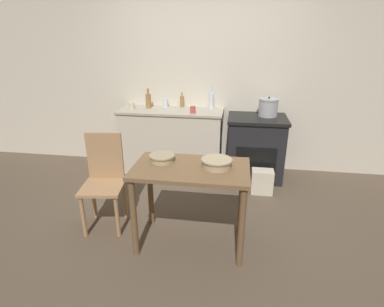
{
  "coord_description": "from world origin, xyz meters",
  "views": [
    {
      "loc": [
        0.5,
        -2.72,
        1.83
      ],
      "look_at": [
        0.0,
        0.46,
        0.59
      ],
      "focal_mm": 28.0,
      "sensor_mm": 36.0,
      "label": 1
    }
  ],
  "objects_px": {
    "mixing_bowl_small": "(217,163)",
    "bottle_mid_left": "(148,101)",
    "cup_center": "(193,110)",
    "work_table": "(191,181)",
    "bottle_left": "(182,101)",
    "stove": "(255,147)",
    "bottle_center_left": "(211,100)",
    "bottle_far_left": "(165,102)",
    "mixing_bowl_large": "(162,158)",
    "flour_sack": "(262,181)",
    "stock_pot": "(268,107)",
    "chair": "(104,179)",
    "cup_center_right": "(132,106)"
  },
  "relations": [
    {
      "from": "stove",
      "to": "chair",
      "type": "height_order",
      "value": "chair"
    },
    {
      "from": "cup_center_right",
      "to": "bottle_far_left",
      "type": "bearing_deg",
      "value": 22.87
    },
    {
      "from": "flour_sack",
      "to": "mixing_bowl_small",
      "type": "relative_size",
      "value": 1.11
    },
    {
      "from": "flour_sack",
      "to": "cup_center_right",
      "type": "distance_m",
      "value": 2.05
    },
    {
      "from": "mixing_bowl_large",
      "to": "bottle_mid_left",
      "type": "bearing_deg",
      "value": 110.42
    },
    {
      "from": "stock_pot",
      "to": "mixing_bowl_large",
      "type": "bearing_deg",
      "value": -123.76
    },
    {
      "from": "work_table",
      "to": "bottle_mid_left",
      "type": "bearing_deg",
      "value": 117.41
    },
    {
      "from": "bottle_far_left",
      "to": "bottle_center_left",
      "type": "bearing_deg",
      "value": 1.14
    },
    {
      "from": "chair",
      "to": "bottle_left",
      "type": "height_order",
      "value": "bottle_left"
    },
    {
      "from": "mixing_bowl_large",
      "to": "mixing_bowl_small",
      "type": "bearing_deg",
      "value": -6.75
    },
    {
      "from": "cup_center_right",
      "to": "cup_center",
      "type": "bearing_deg",
      "value": -8.98
    },
    {
      "from": "bottle_center_left",
      "to": "cup_center",
      "type": "bearing_deg",
      "value": -122.07
    },
    {
      "from": "mixing_bowl_small",
      "to": "bottle_mid_left",
      "type": "bearing_deg",
      "value": 123.49
    },
    {
      "from": "chair",
      "to": "work_table",
      "type": "bearing_deg",
      "value": -19.75
    },
    {
      "from": "stove",
      "to": "cup_center",
      "type": "distance_m",
      "value": 1.01
    },
    {
      "from": "bottle_far_left",
      "to": "bottle_center_left",
      "type": "xyz_separation_m",
      "value": [
        0.66,
        0.01,
        0.05
      ]
    },
    {
      "from": "chair",
      "to": "cup_center_right",
      "type": "relative_size",
      "value": 11.52
    },
    {
      "from": "chair",
      "to": "mixing_bowl_small",
      "type": "distance_m",
      "value": 1.19
    },
    {
      "from": "mixing_bowl_small",
      "to": "work_table",
      "type": "bearing_deg",
      "value": -172.15
    },
    {
      "from": "flour_sack",
      "to": "mixing_bowl_small",
      "type": "height_order",
      "value": "mixing_bowl_small"
    },
    {
      "from": "mixing_bowl_small",
      "to": "cup_center_right",
      "type": "distance_m",
      "value": 2.06
    },
    {
      "from": "mixing_bowl_small",
      "to": "bottle_far_left",
      "type": "xyz_separation_m",
      "value": [
        -0.88,
        1.76,
        0.15
      ]
    },
    {
      "from": "bottle_mid_left",
      "to": "cup_center",
      "type": "height_order",
      "value": "bottle_mid_left"
    },
    {
      "from": "chair",
      "to": "mixing_bowl_large",
      "type": "bearing_deg",
      "value": -16.81
    },
    {
      "from": "chair",
      "to": "bottle_left",
      "type": "xyz_separation_m",
      "value": [
        0.49,
        1.65,
        0.47
      ]
    },
    {
      "from": "work_table",
      "to": "bottle_mid_left",
      "type": "xyz_separation_m",
      "value": [
        -0.88,
        1.69,
        0.37
      ]
    },
    {
      "from": "flour_sack",
      "to": "chair",
      "type": "bearing_deg",
      "value": -150.76
    },
    {
      "from": "flour_sack",
      "to": "mixing_bowl_small",
      "type": "xyz_separation_m",
      "value": [
        -0.51,
        -1.07,
        0.67
      ]
    },
    {
      "from": "bottle_center_left",
      "to": "bottle_far_left",
      "type": "bearing_deg",
      "value": -178.86
    },
    {
      "from": "chair",
      "to": "flour_sack",
      "type": "distance_m",
      "value": 1.92
    },
    {
      "from": "stove",
      "to": "cup_center",
      "type": "relative_size",
      "value": 9.03
    },
    {
      "from": "stove",
      "to": "bottle_far_left",
      "type": "xyz_separation_m",
      "value": [
        -1.3,
        0.2,
        0.54
      ]
    },
    {
      "from": "chair",
      "to": "cup_center",
      "type": "xyz_separation_m",
      "value": [
        0.71,
        1.28,
        0.44
      ]
    },
    {
      "from": "mixing_bowl_large",
      "to": "bottle_far_left",
      "type": "height_order",
      "value": "bottle_far_left"
    },
    {
      "from": "stove",
      "to": "work_table",
      "type": "bearing_deg",
      "value": -111.91
    },
    {
      "from": "bottle_mid_left",
      "to": "cup_center_right",
      "type": "xyz_separation_m",
      "value": [
        -0.22,
        -0.08,
        -0.06
      ]
    },
    {
      "from": "bottle_left",
      "to": "bottle_far_left",
      "type": "bearing_deg",
      "value": -170.47
    },
    {
      "from": "bottle_far_left",
      "to": "bottle_mid_left",
      "type": "height_order",
      "value": "bottle_mid_left"
    },
    {
      "from": "work_table",
      "to": "flour_sack",
      "type": "bearing_deg",
      "value": 56.63
    },
    {
      "from": "flour_sack",
      "to": "stock_pot",
      "type": "xyz_separation_m",
      "value": [
        0.05,
        0.56,
        0.82
      ]
    },
    {
      "from": "chair",
      "to": "stove",
      "type": "bearing_deg",
      "value": 33.82
    },
    {
      "from": "bottle_far_left",
      "to": "bottle_center_left",
      "type": "distance_m",
      "value": 0.66
    },
    {
      "from": "work_table",
      "to": "bottle_center_left",
      "type": "xyz_separation_m",
      "value": [
        0.0,
        1.81,
        0.38
      ]
    },
    {
      "from": "work_table",
      "to": "bottle_left",
      "type": "height_order",
      "value": "bottle_left"
    },
    {
      "from": "bottle_left",
      "to": "bottle_center_left",
      "type": "distance_m",
      "value": 0.43
    },
    {
      "from": "mixing_bowl_small",
      "to": "bottle_left",
      "type": "height_order",
      "value": "bottle_left"
    },
    {
      "from": "stove",
      "to": "cup_center_right",
      "type": "distance_m",
      "value": 1.81
    },
    {
      "from": "cup_center",
      "to": "work_table",
      "type": "bearing_deg",
      "value": -81.88
    },
    {
      "from": "cup_center",
      "to": "cup_center_right",
      "type": "distance_m",
      "value": 0.9
    },
    {
      "from": "cup_center_right",
      "to": "bottle_left",
      "type": "bearing_deg",
      "value": 18.43
    }
  ]
}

